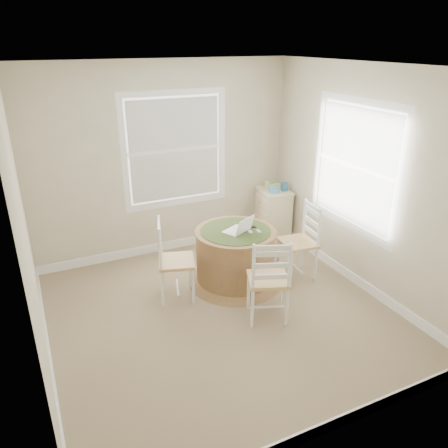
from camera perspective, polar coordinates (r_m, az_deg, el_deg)
room at (r=4.56m, az=0.63°, el=3.54°), size 3.64×3.64×2.64m
round_table at (r=5.37m, az=1.49°, el=-3.97°), size 1.16×1.16×0.70m
chair_left at (r=5.04m, az=-6.25°, el=-4.83°), size 0.50×0.52×0.95m
chair_near at (r=4.68m, az=5.78°, el=-7.16°), size 0.54×0.53×0.95m
chair_right at (r=5.53m, az=9.62°, el=-2.39°), size 0.44×0.46×0.95m
laptop at (r=5.20m, az=1.90°, el=-0.70°), size 0.39×0.38×0.21m
mouse at (r=5.19m, az=3.41°, el=-1.00°), size 0.07×0.09×0.03m
phone at (r=5.22m, az=4.56°, el=-0.98°), size 0.06×0.10×0.02m
keys at (r=5.32m, az=3.85°, el=-0.43°), size 0.07×0.06×0.02m
corner_chest at (r=6.65m, az=6.35°, el=1.40°), size 0.49×0.62×0.76m
tissue_box at (r=6.38m, az=6.56°, el=4.52°), size 0.13×0.13×0.10m
box_yellow at (r=6.58m, az=6.73°, el=4.92°), size 0.16×0.12×0.06m
box_blue at (r=6.48m, az=7.86°, el=4.85°), size 0.09×0.09×0.12m
cup_cream at (r=6.60m, az=5.68°, el=5.15°), size 0.07×0.07×0.09m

